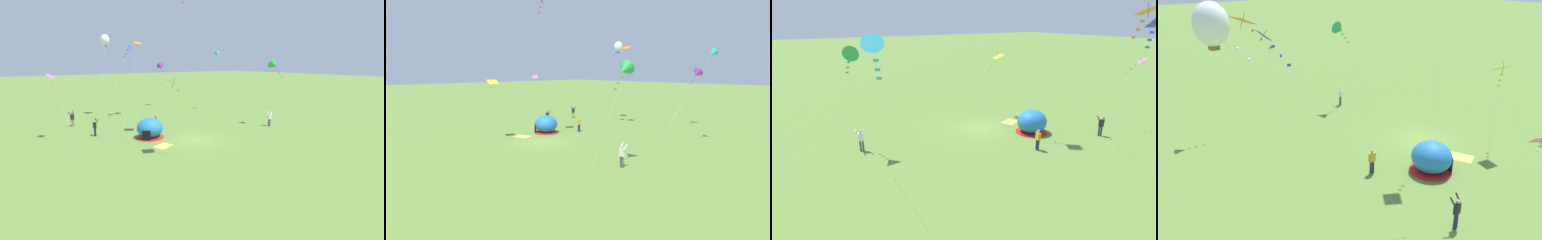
{
  "view_description": "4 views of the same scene",
  "coord_description": "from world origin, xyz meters",
  "views": [
    {
      "loc": [
        -14.75,
        -20.22,
        7.77
      ],
      "look_at": [
        0.22,
        1.05,
        1.85
      ],
      "focal_mm": 24.0,
      "sensor_mm": 36.0,
      "label": 1
    },
    {
      "loc": [
        24.11,
        -18.37,
        7.35
      ],
      "look_at": [
        2.38,
        2.97,
        2.28
      ],
      "focal_mm": 28.0,
      "sensor_mm": 36.0,
      "label": 2
    },
    {
      "loc": [
        15.21,
        22.0,
        9.94
      ],
      "look_at": [
        3.46,
        2.94,
        2.28
      ],
      "focal_mm": 28.0,
      "sensor_mm": 36.0,
      "label": 3
    },
    {
      "loc": [
        -16.49,
        21.84,
        12.36
      ],
      "look_at": [
        3.16,
        4.75,
        2.01
      ],
      "focal_mm": 35.0,
      "sensor_mm": 36.0,
      "label": 4
    }
  ],
  "objects": [
    {
      "name": "kite_yellow",
      "position": [
        -4.23,
        -2.94,
        5.95
      ],
      "size": [
        1.76,
        2.44,
        6.55
      ],
      "color": "silver",
      "rests_on": "ground"
    },
    {
      "name": "person_with_toddler",
      "position": [
        -8.02,
        7.28,
        1.0
      ],
      "size": [
        0.51,
        0.68,
        1.89
      ],
      "color": "#1E2347",
      "rests_on": "ground"
    },
    {
      "name": "picnic_blanket",
      "position": [
        -3.7,
        0.2,
        0.01
      ],
      "size": [
        2.06,
        1.83,
        0.01
      ],
      "primitive_type": "cube",
      "rotation": [
        0.0,
        0.0,
        0.38
      ],
      "color": "gold",
      "rests_on": "ground"
    },
    {
      "name": "kite_purple",
      "position": [
        6.97,
        20.06,
        6.93
      ],
      "size": [
        1.32,
        6.89,
        7.67
      ],
      "color": "silver",
      "rests_on": "ground"
    },
    {
      "name": "person_flying_kite",
      "position": [
        10.74,
        -0.55,
        1.0
      ],
      "size": [
        0.71,
        0.6,
        1.89
      ],
      "color": "#4C4C51",
      "rests_on": "ground"
    },
    {
      "name": "kite_pink",
      "position": [
        -11.52,
        7.54,
        6.08
      ],
      "size": [
        1.15,
        8.06,
        6.69
      ],
      "color": "silver",
      "rests_on": "ground"
    },
    {
      "name": "kite_cyan",
      "position": [
        12.29,
        11.24,
        8.92
      ],
      "size": [
        2.81,
        6.7,
        9.46
      ],
      "color": "silver",
      "rests_on": "ground"
    },
    {
      "name": "kite_orange",
      "position": [
        0.04,
        13.73,
        9.95
      ],
      "size": [
        5.36,
        6.35,
        10.62
      ],
      "color": "silver",
      "rests_on": "ground"
    },
    {
      "name": "person_near_tent",
      "position": [
        -1.12,
        6.57,
        0.96
      ],
      "size": [
        0.29,
        0.59,
        1.72
      ],
      "color": "#1E2347",
      "rests_on": "ground"
    },
    {
      "name": "kite_green",
      "position": [
        10.84,
        -0.6,
        7.39
      ],
      "size": [
        1.24,
        4.91,
        8.1
      ],
      "color": "silver",
      "rests_on": "ground"
    },
    {
      "name": "kite_white",
      "position": [
        -3.37,
        16.79,
        10.67
      ],
      "size": [
        3.81,
        6.49,
        11.45
      ],
      "color": "silver",
      "rests_on": "ground"
    },
    {
      "name": "popup_tent",
      "position": [
        -3.49,
        3.41,
        1.0
      ],
      "size": [
        2.81,
        2.81,
        2.1
      ],
      "color": "#2672BF",
      "rests_on": "ground"
    },
    {
      "name": "kite_blue",
      "position": [
        -1.46,
        13.44,
        9.24
      ],
      "size": [
        6.09,
        4.15,
        9.98
      ],
      "color": "silver",
      "rests_on": "ground"
    },
    {
      "name": "person_arms_raised",
      "position": [
        -9.13,
        13.23,
        1.0
      ],
      "size": [
        0.72,
        0.63,
        1.89
      ],
      "color": "#8C7251",
      "rests_on": "ground"
    },
    {
      "name": "ground_plane",
      "position": [
        0.0,
        0.0,
        0.0
      ],
      "size": [
        300.0,
        300.0,
        0.0
      ],
      "primitive_type": "plane",
      "color": "olive"
    }
  ]
}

